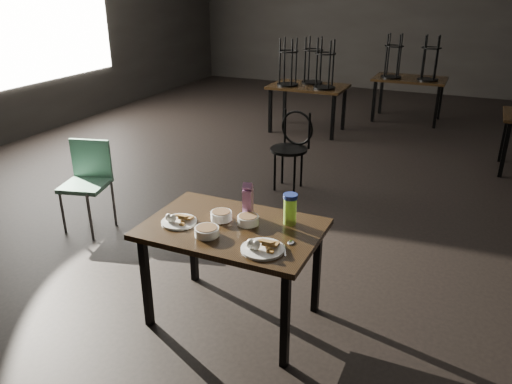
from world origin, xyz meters
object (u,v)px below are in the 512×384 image
at_px(water_bottle, 290,209).
at_px(main_table, 232,237).
at_px(school_chair, 88,177).
at_px(bentwood_chair, 292,143).
at_px(juice_carton, 248,201).

bearing_deg(water_bottle, main_table, -149.33).
relative_size(main_table, school_chair, 1.37).
bearing_deg(water_bottle, bentwood_chair, 109.77).
xyz_separation_m(main_table, bentwood_chair, (-0.50, 2.56, -0.13)).
distance_m(main_table, bentwood_chair, 2.61).
xyz_separation_m(juice_carton, water_bottle, (0.31, 0.02, -0.01)).
height_order(main_table, juice_carton, juice_carton).
xyz_separation_m(bentwood_chair, school_chair, (-1.45, -1.80, -0.01)).
bearing_deg(juice_carton, water_bottle, 4.17).
relative_size(main_table, bentwood_chair, 1.32).
relative_size(water_bottle, bentwood_chair, 0.24).
distance_m(water_bottle, bentwood_chair, 2.52).
xyz_separation_m(main_table, juice_carton, (0.04, 0.18, 0.20)).
bearing_deg(bentwood_chair, school_chair, -119.55).
relative_size(main_table, water_bottle, 5.47).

